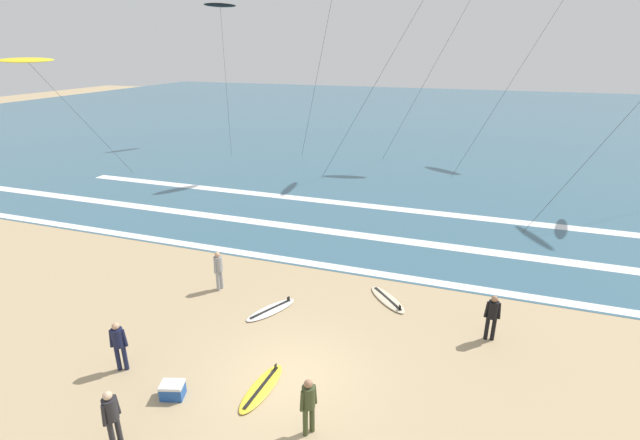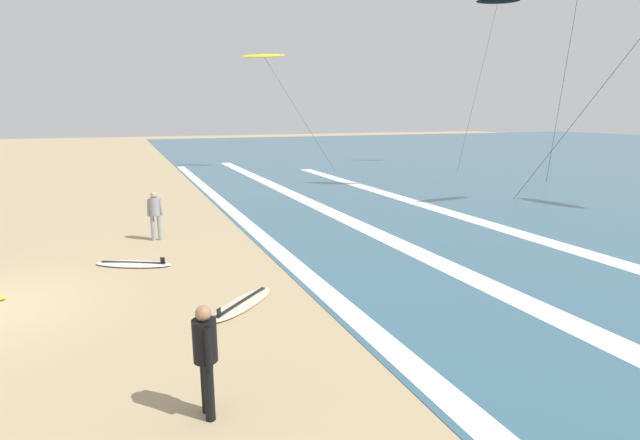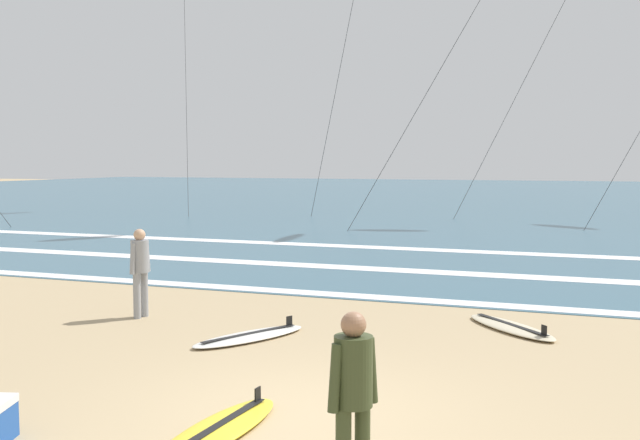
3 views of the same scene
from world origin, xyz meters
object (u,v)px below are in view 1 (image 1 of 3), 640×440
surfer_right_near (309,402)px  surfer_left_near (119,342)px  surfer_mid_group (492,314)px  surfer_foreground_main (111,414)px  surfboard_right_spare (262,388)px  kite_black_far_right (220,6)px  cooler_box (173,390)px  surfboard_foreground_flat (271,310)px  kite_yellow_distant_low (26,61)px  surfer_background_far (218,267)px  surfboard_near_water (388,299)px

surfer_right_near → surfer_left_near: bearing=175.9°
surfer_mid_group → surfer_foreground_main: 11.11m
surfer_left_near → surfboard_right_spare: 4.34m
surfboard_right_spare → kite_black_far_right: 37.64m
surfer_foreground_main → surfer_right_near: bearing=23.9°
surfer_mid_group → surfboard_right_spare: surfer_mid_group is taller
kite_black_far_right → cooler_box: kite_black_far_right is taller
surfer_mid_group → surfboard_foreground_flat: 7.47m
kite_yellow_distant_low → cooler_box: 26.09m
surfer_foreground_main → surfer_left_near: (-1.80, 2.27, 0.00)m
surfer_mid_group → surfboard_foreground_flat: bearing=-174.1°
surfer_right_near → kite_yellow_distant_low: 29.01m
surfer_right_near → cooler_box: 3.97m
surfboard_foreground_flat → kite_yellow_distant_low: size_ratio=0.26×
surfer_mid_group → surfboard_right_spare: size_ratio=0.75×
surfer_foreground_main → surfboard_foreground_flat: surfer_foreground_main is taller
kite_black_far_right → kite_yellow_distant_low: 18.05m
surfer_mid_group → cooler_box: size_ratio=2.23×
surfer_left_near → kite_yellow_distant_low: size_ratio=0.19×
cooler_box → surfer_background_far: bearing=108.1°
surfer_mid_group → surfer_right_near: bearing=-127.4°
surfer_mid_group → surfboard_right_spare: 7.51m
surfboard_foreground_flat → surfer_right_near: bearing=-55.9°
surfer_foreground_main → kite_black_far_right: bearing=115.4°
surfer_foreground_main → kite_black_far_right: size_ratio=0.13×
kite_yellow_distant_low → cooler_box: bearing=-35.8°
kite_yellow_distant_low → surfboard_near_water: bearing=-17.4°
surfer_mid_group → surfer_foreground_main: same height
surfer_left_near → surfboard_near_water: bearing=43.9°
surfer_background_far → surfboard_right_spare: 6.05m
surfer_left_near → surfboard_foreground_flat: (2.78, 4.28, -0.91)m
surfer_mid_group → surfer_background_far: size_ratio=1.00×
surfer_mid_group → surfer_background_far: (-9.90, 0.01, 0.00)m
surfboard_right_spare → surfer_right_near: bearing=-29.3°
surfer_mid_group → cooler_box: bearing=-145.7°
surfer_background_far → kite_yellow_distant_low: size_ratio=0.19×
kite_yellow_distant_low → cooler_box: kite_yellow_distant_low is taller
surfboard_foreground_flat → cooler_box: (-0.71, -4.75, 0.18)m
surfer_right_near → surfboard_right_spare: surfer_right_near is taller
surfer_mid_group → kite_yellow_distant_low: kite_yellow_distant_low is taller
surfer_right_near → surfboard_near_water: surfer_right_near is taller
surfer_right_near → surfboard_foreground_flat: surfer_right_near is taller
kite_black_far_right → kite_yellow_distant_low: size_ratio=1.51×
surfer_right_near → surfboard_near_water: size_ratio=0.82×
surfer_left_near → cooler_box: size_ratio=2.23×
surfboard_near_water → surfboard_right_spare: bearing=-112.4°
surfer_foreground_main → cooler_box: (0.27, 1.80, -0.74)m
surfer_background_far → surfer_right_near: 7.92m
surfer_foreground_main → surfboard_right_spare: bearing=49.6°
surfboard_right_spare → kite_yellow_distant_low: 27.31m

